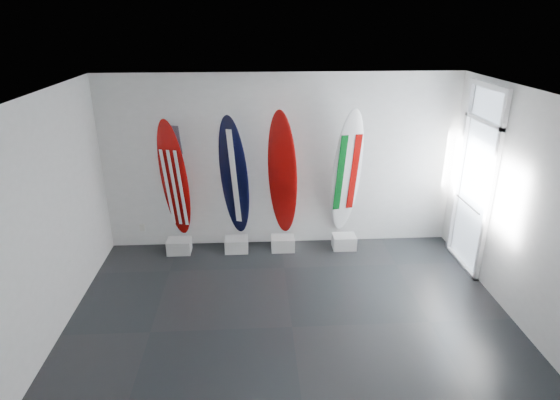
{
  "coord_description": "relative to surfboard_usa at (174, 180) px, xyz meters",
  "views": [
    {
      "loc": [
        -0.45,
        -5.03,
        3.84
      ],
      "look_at": [
        -0.08,
        1.4,
        1.25
      ],
      "focal_mm": 29.66,
      "sensor_mm": 36.0,
      "label": 1
    }
  ],
  "objects": [
    {
      "name": "surfboard_swiss",
      "position": [
        1.8,
        0.0,
        0.06
      ],
      "size": [
        0.61,
        0.54,
        2.25
      ],
      "primitive_type": "ellipsoid",
      "rotation": [
        0.13,
        0.0,
        -0.38
      ],
      "color": "#960806",
      "rests_on": "display_block_swiss"
    },
    {
      "name": "ceiling",
      "position": [
        1.78,
        -2.28,
        1.7
      ],
      "size": [
        6.0,
        6.0,
        0.0
      ],
      "primitive_type": "plane",
      "rotation": [
        3.14,
        0.0,
        0.0
      ],
      "color": "white",
      "rests_on": "wall_back"
    },
    {
      "name": "balcony",
      "position": [
        6.08,
        -0.73,
        -0.8
      ],
      "size": [
        2.8,
        2.2,
        1.2
      ],
      "primitive_type": null,
      "color": "slate",
      "rests_on": "ground"
    },
    {
      "name": "display_block_usa",
      "position": [
        0.0,
        -0.1,
        -1.18
      ],
      "size": [
        0.4,
        0.3,
        0.24
      ],
      "primitive_type": "cube",
      "color": "silver",
      "rests_on": "floor"
    },
    {
      "name": "display_block_italy",
      "position": [
        2.88,
        -0.1,
        -1.18
      ],
      "size": [
        0.4,
        0.3,
        0.24
      ],
      "primitive_type": "cube",
      "color": "silver",
      "rests_on": "floor"
    },
    {
      "name": "wall_left",
      "position": [
        -1.22,
        -2.28,
        0.2
      ],
      "size": [
        0.0,
        5.0,
        5.0
      ],
      "primitive_type": "plane",
      "rotation": [
        1.57,
        0.0,
        1.57
      ],
      "color": "silver",
      "rests_on": "ground"
    },
    {
      "name": "display_block_navy",
      "position": [
        0.99,
        -0.1,
        -1.18
      ],
      "size": [
        0.4,
        0.3,
        0.24
      ],
      "primitive_type": "cube",
      "color": "silver",
      "rests_on": "floor"
    },
    {
      "name": "glass_door",
      "position": [
        4.75,
        -0.73,
        0.13
      ],
      "size": [
        0.12,
        1.16,
        2.85
      ],
      "primitive_type": null,
      "color": "white",
      "rests_on": "floor"
    },
    {
      "name": "wall_front",
      "position": [
        1.78,
        -4.78,
        0.2
      ],
      "size": [
        6.0,
        0.0,
        6.0
      ],
      "primitive_type": "plane",
      "rotation": [
        -1.57,
        0.0,
        0.0
      ],
      "color": "silver",
      "rests_on": "ground"
    },
    {
      "name": "wall_back",
      "position": [
        1.78,
        0.22,
        0.2
      ],
      "size": [
        6.0,
        0.0,
        6.0
      ],
      "primitive_type": "plane",
      "rotation": [
        1.57,
        0.0,
        0.0
      ],
      "color": "silver",
      "rests_on": "ground"
    },
    {
      "name": "display_block_swiss",
      "position": [
        1.8,
        -0.1,
        -1.18
      ],
      "size": [
        0.4,
        0.3,
        0.24
      ],
      "primitive_type": "cube",
      "color": "silver",
      "rests_on": "floor"
    },
    {
      "name": "surfboard_navy",
      "position": [
        0.99,
        0.0,
        0.02
      ],
      "size": [
        0.62,
        0.6,
        2.18
      ],
      "primitive_type": "ellipsoid",
      "rotation": [
        0.17,
        0.0,
        -0.37
      ],
      "color": "black",
      "rests_on": "display_block_navy"
    },
    {
      "name": "floor",
      "position": [
        1.78,
        -2.28,
        -1.3
      ],
      "size": [
        6.0,
        6.0,
        0.0
      ],
      "primitive_type": "plane",
      "color": "black",
      "rests_on": "ground"
    },
    {
      "name": "wall_right",
      "position": [
        4.78,
        -2.28,
        0.2
      ],
      "size": [
        0.0,
        5.0,
        5.0
      ],
      "primitive_type": "plane",
      "rotation": [
        1.57,
        0.0,
        -1.57
      ],
      "color": "silver",
      "rests_on": "ground"
    },
    {
      "name": "wall_outlet",
      "position": [
        -0.67,
        0.2,
        -0.95
      ],
      "size": [
        0.09,
        0.02,
        0.13
      ],
      "primitive_type": "cube",
      "color": "silver",
      "rests_on": "wall_back"
    },
    {
      "name": "surfboard_italy",
      "position": [
        2.88,
        0.0,
        0.07
      ],
      "size": [
        0.6,
        0.56,
        2.26
      ],
      "primitive_type": "ellipsoid",
      "rotation": [
        0.17,
        0.0,
        0.21
      ],
      "color": "white",
      "rests_on": "display_block_italy"
    },
    {
      "name": "surfboard_usa",
      "position": [
        0.0,
        0.0,
        0.0
      ],
      "size": [
        0.59,
        0.56,
        2.13
      ],
      "primitive_type": "ellipsoid",
      "rotation": [
        0.16,
        0.0,
        -0.31
      ],
      "color": "#960806",
      "rests_on": "display_block_usa"
    }
  ]
}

